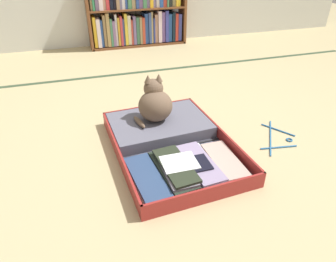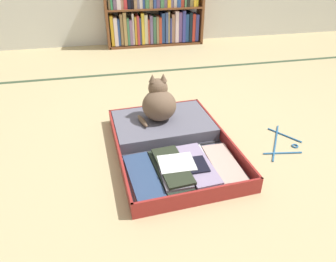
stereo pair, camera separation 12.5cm
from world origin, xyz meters
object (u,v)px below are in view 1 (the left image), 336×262
at_px(bookshelf, 137,10).
at_px(clothes_hanger, 277,138).
at_px(black_cat, 155,103).
at_px(open_suitcase, 168,141).

relative_size(bookshelf, clothes_hanger, 3.27).
bearing_deg(black_cat, clothes_hanger, -24.40).
bearing_deg(clothes_hanger, black_cat, 155.60).
height_order(black_cat, clothes_hanger, black_cat).
bearing_deg(open_suitcase, bookshelf, 82.02).
height_order(bookshelf, open_suitcase, bookshelf).
bearing_deg(bookshelf, black_cat, -99.48).
xyz_separation_m(bookshelf, black_cat, (-0.34, -2.05, -0.21)).
relative_size(bookshelf, open_suitcase, 1.23).
height_order(open_suitcase, clothes_hanger, open_suitcase).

